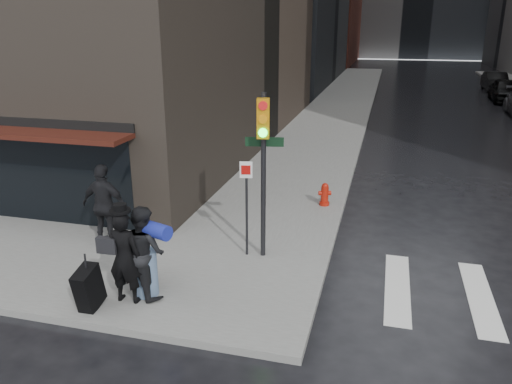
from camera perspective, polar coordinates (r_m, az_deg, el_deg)
ground at (r=10.50m, az=-3.89°, el=-10.99°), size 140.00×140.00×0.00m
sidewalk_left at (r=36.11m, az=10.07°, el=10.33°), size 4.00×50.00×0.15m
man_overcoat at (r=9.70m, az=-15.60°, el=-7.73°), size 1.03×1.02×2.01m
man_jeans at (r=9.83m, az=-12.66°, el=-6.60°), size 1.23×1.16×1.83m
man_greycoat at (r=12.21m, az=-16.88°, el=-1.48°), size 1.18×0.53×1.99m
traffic_light at (r=10.65m, az=0.66°, el=4.26°), size 0.91×0.51×3.70m
fire_hydrant at (r=14.64m, az=7.85°, el=-0.37°), size 0.39×0.29×0.67m
parked_car_4 at (r=39.12m, az=26.66°, el=10.34°), size 2.04×4.66×1.56m
parked_car_5 at (r=45.00m, az=25.68°, el=11.29°), size 1.56×4.48×1.47m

